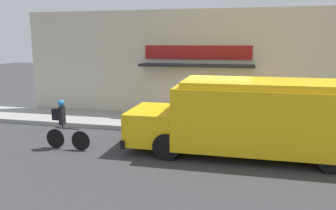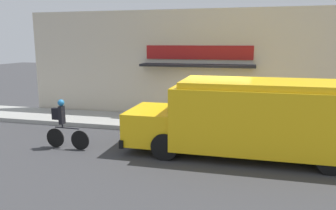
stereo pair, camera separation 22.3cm
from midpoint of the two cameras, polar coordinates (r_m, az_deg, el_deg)
ground_plane at (r=11.74m, az=8.16°, el=-5.45°), size 70.00×70.00×0.00m
sidewalk at (r=12.82m, az=8.72°, el=-3.67°), size 28.00×2.29×0.17m
storefront at (r=13.74m, az=9.39°, el=6.71°), size 17.26×0.92×4.61m
school_bus at (r=9.81m, az=15.82°, el=-2.03°), size 6.99×2.75×2.21m
cyclist at (r=10.66m, az=-17.20°, el=-3.23°), size 1.50×0.21×1.56m
trash_bin at (r=13.22m, az=14.29°, el=-1.04°), size 0.50×0.50×0.91m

